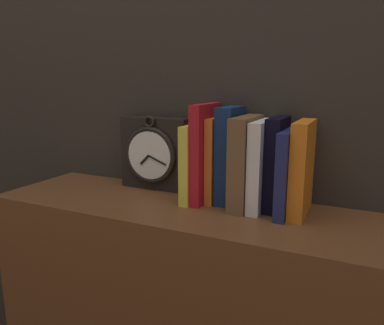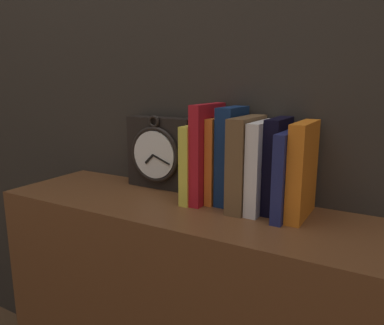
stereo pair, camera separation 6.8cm
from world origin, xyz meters
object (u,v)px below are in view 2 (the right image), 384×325
book_slot0_yellow (198,162)px  book_slot4_brown (246,163)px  book_slot2_orange (219,160)px  book_slot6_black (277,165)px  book_slot7_navy (288,174)px  book_slot8_orange (303,170)px  clock (160,153)px  book_slot3_navy (232,156)px  book_slot5_white (262,166)px  book_slot1_red (208,153)px

book_slot0_yellow → book_slot4_brown: (0.13, -0.00, 0.01)m
book_slot2_orange → book_slot6_black: bearing=-0.3°
book_slot0_yellow → book_slot7_navy: 0.23m
book_slot8_orange → clock: bearing=174.2°
clock → book_slot3_navy: size_ratio=0.88×
clock → book_slot0_yellow: (0.14, -0.04, -0.00)m
clock → book_slot3_navy: (0.23, -0.02, 0.02)m
book_slot4_brown → book_slot7_navy: book_slot4_brown is taller
book_slot2_orange → book_slot7_navy: size_ratio=1.10×
book_slot6_black → book_slot8_orange: (0.06, -0.01, -0.00)m
book_slot5_white → book_slot6_black: 0.03m
book_slot4_brown → book_slot8_orange: 0.13m
book_slot0_yellow → book_slot3_navy: size_ratio=0.81×
book_slot1_red → book_slot4_brown: 0.10m
book_slot3_navy → book_slot6_black: bearing=-1.6°
book_slot7_navy → book_slot4_brown: bearing=177.7°
clock → book_slot7_navy: (0.37, -0.05, -0.00)m
clock → book_slot4_brown: bearing=-9.2°
book_slot1_red → book_slot8_orange: book_slot1_red is taller
book_slot4_brown → book_slot0_yellow: bearing=179.4°
book_slot0_yellow → book_slot1_red: size_ratio=0.79×
book_slot7_navy → book_slot3_navy: bearing=170.8°
book_slot1_red → book_slot5_white: (0.14, -0.00, -0.02)m
book_slot1_red → book_slot2_orange: bearing=27.9°
book_slot2_orange → book_slot8_orange: book_slot8_orange is taller
clock → book_slot3_navy: bearing=-6.2°
book_slot2_orange → book_slot4_brown: 0.08m
book_slot1_red → book_slot6_black: book_slot1_red is taller
book_slot8_orange → book_slot7_navy: bearing=-166.0°
book_slot0_yellow → book_slot7_navy: bearing=-1.4°
book_slot0_yellow → book_slot6_black: size_ratio=0.89×
clock → book_slot5_white: 0.31m
book_slot5_white → book_slot7_navy: (0.06, -0.01, -0.01)m
clock → book_slot8_orange: bearing=-5.8°
book_slot7_navy → book_slot0_yellow: bearing=178.6°
book_slot8_orange → book_slot6_black: bearing=167.9°
clock → book_slot1_red: bearing=-13.3°
clock → book_slot0_yellow: size_ratio=1.08×
book_slot5_white → book_slot6_black: size_ratio=0.97×
book_slot2_orange → book_slot0_yellow: bearing=-162.5°
book_slot1_red → book_slot2_orange: book_slot1_red is taller
book_slot6_black → book_slot7_navy: size_ratio=1.13×
clock → book_slot0_yellow: clock is taller
book_slot5_white → book_slot6_black: bearing=22.5°
book_slot0_yellow → book_slot5_white: bearing=0.6°
book_slot3_navy → book_slot4_brown: size_ratio=1.09×
book_slot5_white → book_slot8_orange: bearing=0.1°
book_slot0_yellow → book_slot7_navy: size_ratio=1.01×
book_slot3_navy → book_slot5_white: 0.09m
book_slot2_orange → book_slot7_navy: book_slot2_orange is taller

